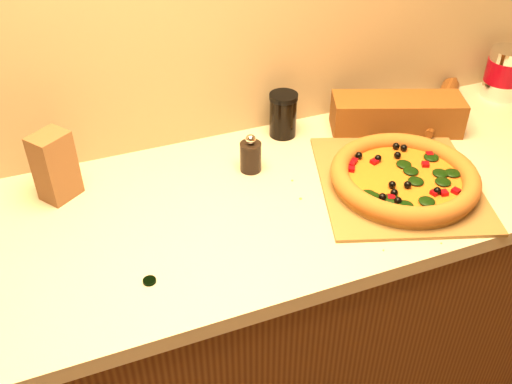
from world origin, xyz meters
name	(u,v)px	position (x,y,z in m)	size (l,w,h in m)	color
cabinet	(220,335)	(0.00, 1.43, 0.43)	(2.80, 0.65, 0.86)	#49240F
countertop	(213,215)	(0.00, 1.43, 0.88)	(2.84, 0.68, 0.04)	#BDAF94
pizza_peel	(396,178)	(0.48, 1.37, 0.90)	(0.52, 0.64, 0.01)	brown
pizza	(404,177)	(0.48, 1.33, 0.93)	(0.37, 0.37, 0.05)	#B46E2D
bottle_cap	(149,281)	(-0.20, 1.24, 0.90)	(0.03, 0.03, 0.01)	black
pepper_grinder	(251,156)	(0.15, 1.55, 0.94)	(0.06, 0.06, 0.11)	black
rolling_pin	(443,104)	(0.81, 1.63, 0.93)	(0.31, 0.29, 0.06)	#572B0F
coffee_canister	(504,72)	(1.06, 1.65, 0.98)	(0.12, 0.12, 0.16)	silver
bread_bag	(397,114)	(0.62, 1.59, 0.95)	(0.37, 0.12, 0.10)	brown
paper_bag	(55,166)	(-0.33, 1.62, 0.99)	(0.09, 0.07, 0.18)	brown
dark_jar	(283,115)	(0.30, 1.68, 0.97)	(0.08, 0.08, 0.13)	black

